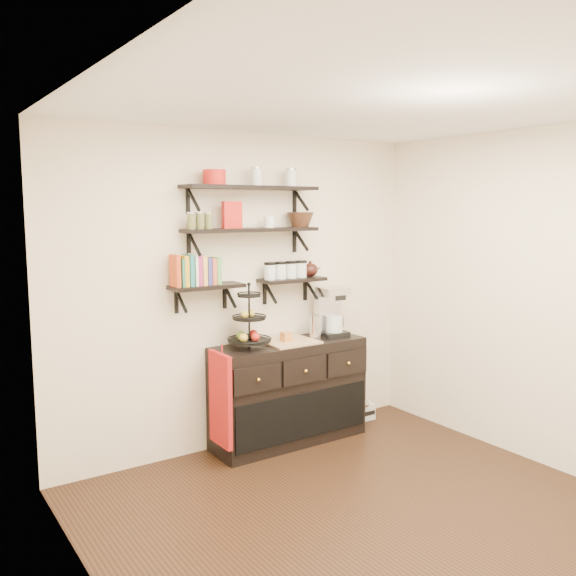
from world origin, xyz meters
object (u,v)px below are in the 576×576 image
(sideboard, at_px, (289,392))
(coffee_maker, at_px, (331,312))
(fruit_stand, at_px, (249,327))
(radio, at_px, (359,411))

(sideboard, relative_size, coffee_maker, 3.11)
(fruit_stand, xyz_separation_m, coffee_maker, (0.88, 0.03, 0.03))
(radio, bearing_deg, sideboard, -173.73)
(fruit_stand, bearing_deg, sideboard, -0.57)
(radio, bearing_deg, coffee_maker, -172.89)
(sideboard, height_order, fruit_stand, fruit_stand)
(sideboard, height_order, radio, sideboard)
(fruit_stand, relative_size, radio, 1.78)
(fruit_stand, relative_size, coffee_maker, 1.18)
(sideboard, bearing_deg, radio, 4.30)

